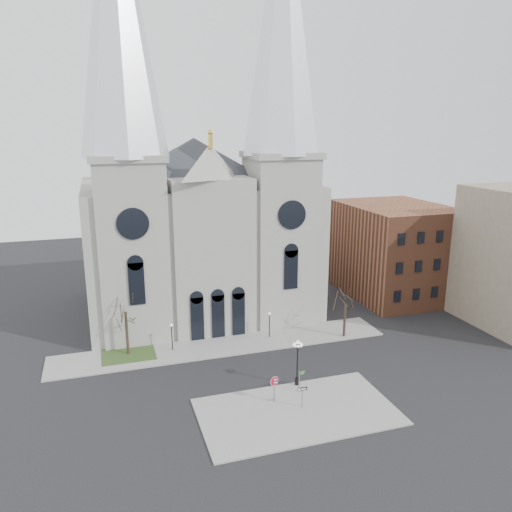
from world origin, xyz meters
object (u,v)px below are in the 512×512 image
object	(u,v)px
globe_lamp	(297,357)
one_way_sign	(302,393)
stop_sign	(274,384)
street_name_sign	(300,379)

from	to	relation	value
globe_lamp	one_way_sign	world-z (taller)	globe_lamp
stop_sign	one_way_sign	bearing A→B (deg)	-31.39
globe_lamp	street_name_sign	distance (m)	2.18
stop_sign	globe_lamp	bearing A→B (deg)	42.97
one_way_sign	street_name_sign	size ratio (longest dim) A/B	0.98
globe_lamp	one_way_sign	xyz separation A→B (m)	(-1.15, -4.05, -1.59)
street_name_sign	globe_lamp	bearing A→B (deg)	63.80
street_name_sign	one_way_sign	bearing A→B (deg)	-123.67
globe_lamp	street_name_sign	bearing A→B (deg)	-100.67
one_way_sign	stop_sign	bearing A→B (deg)	142.55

